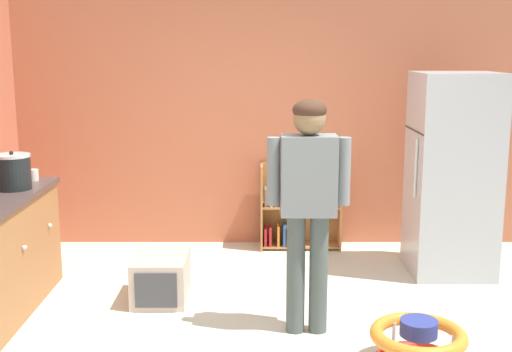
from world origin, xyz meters
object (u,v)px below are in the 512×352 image
Objects in this scene: standing_person at (308,193)px; white_cup at (33,175)px; pet_carrier at (161,278)px; baby_walker at (418,344)px; bookshelf at (295,212)px; refrigerator at (452,175)px; crock_pot at (12,172)px.

standing_person is 17.35× the size of white_cup.
standing_person is 2.99× the size of pet_carrier.
pet_carrier reaches higher than baby_walker.
pet_carrier is (-1.77, 1.15, 0.02)m from baby_walker.
white_cup is at bearing -154.66° from bookshelf.
white_cup reaches higher than pet_carrier.
standing_person is at bearing -137.13° from refrigerator.
refrigerator reaches higher than bookshelf.
white_cup is (-2.21, 0.96, -0.06)m from standing_person.
refrigerator reaches higher than white_cup.
baby_walker is at bearing -22.00° from crock_pot.
baby_walker is 1.99× the size of crock_pot.
baby_walker is (-0.71, -1.82, -0.73)m from refrigerator.
standing_person is 1.51m from pet_carrier.
baby_walker is 2.11m from pet_carrier.
pet_carrier is 1.82× the size of crock_pot.
refrigerator is 2.95× the size of baby_walker.
baby_walker is at bearing -76.43° from bookshelf.
refrigerator is at bearing 10.12° from crock_pot.
bookshelf reaches higher than pet_carrier.
white_cup is at bearing 161.58° from pet_carrier.
pet_carrier is (-1.12, 0.59, -0.83)m from standing_person.
pet_carrier is at bearing -1.43° from crock_pot.
baby_walker is 6.36× the size of white_cup.
white_cup reaches higher than bookshelf.
standing_person reaches higher than pet_carrier.
refrigerator is 1.61m from bookshelf.
pet_carrier is at bearing -18.42° from white_cup.
pet_carrier is (-1.15, -1.42, -0.18)m from bookshelf.
bookshelf is 1.41× the size of baby_walker.
refrigerator reaches higher than standing_person.
baby_walker is 1.09× the size of pet_carrier.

